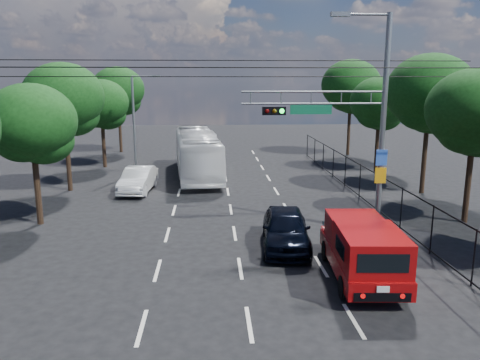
{
  "coord_description": "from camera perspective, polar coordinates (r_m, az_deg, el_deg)",
  "views": [
    {
      "loc": [
        -1.01,
        -12.0,
        6.73
      ],
      "look_at": [
        0.14,
        6.35,
        2.8
      ],
      "focal_mm": 35.0,
      "sensor_mm": 36.0,
      "label": 1
    }
  ],
  "objects": [
    {
      "name": "tree_right_b",
      "position": [
        24.38,
        26.73,
        6.86
      ],
      "size": [
        4.5,
        4.5,
        7.31
      ],
      "color": "black",
      "rests_on": "ground"
    },
    {
      "name": "lane_markings",
      "position": [
        26.87,
        -1.33,
        -2.43
      ],
      "size": [
        6.12,
        38.0,
        0.01
      ],
      "color": "beige",
      "rests_on": "ground"
    },
    {
      "name": "tree_left_b",
      "position": [
        23.59,
        -23.98,
        5.81
      ],
      "size": [
        4.08,
        4.08,
        6.63
      ],
      "color": "black",
      "rests_on": "ground"
    },
    {
      "name": "red_pickup",
      "position": [
        16.71,
        14.66,
        -8.08
      ],
      "size": [
        2.37,
        5.61,
        2.04
      ],
      "color": "black",
      "rests_on": "ground"
    },
    {
      "name": "streetlight_left",
      "position": [
        34.52,
        -12.55,
        7.15
      ],
      "size": [
        2.09,
        0.22,
        7.08
      ],
      "color": "slate",
      "rests_on": "ground"
    },
    {
      "name": "tree_right_e",
      "position": [
        43.89,
        13.37,
        10.72
      ],
      "size": [
        5.28,
        5.28,
        8.58
      ],
      "color": "black",
      "rests_on": "ground"
    },
    {
      "name": "ground",
      "position": [
        13.8,
        1.12,
        -17.14
      ],
      "size": [
        120.0,
        120.0,
        0.0
      ],
      "primitive_type": "plane",
      "color": "black",
      "rests_on": "ground"
    },
    {
      "name": "tree_left_e",
      "position": [
        45.85,
        -14.6,
        10.19
      ],
      "size": [
        4.92,
        4.92,
        7.99
      ],
      "color": "black",
      "rests_on": "ground"
    },
    {
      "name": "tree_left_d",
      "position": [
        38.01,
        -16.5,
        8.55
      ],
      "size": [
        4.2,
        4.2,
        6.83
      ],
      "color": "black",
      "rests_on": "ground"
    },
    {
      "name": "tree_right_d",
      "position": [
        36.27,
        16.64,
        8.61
      ],
      "size": [
        4.32,
        4.32,
        7.02
      ],
      "color": "black",
      "rests_on": "ground"
    },
    {
      "name": "utility_wires",
      "position": [
        20.86,
        -0.84,
        13.45
      ],
      "size": [
        22.0,
        5.04,
        0.74
      ],
      "color": "black",
      "rests_on": "ground"
    },
    {
      "name": "tree_right_c",
      "position": [
        29.93,
        22.09,
        9.29
      ],
      "size": [
        5.1,
        5.1,
        8.29
      ],
      "color": "black",
      "rests_on": "ground"
    },
    {
      "name": "white_van",
      "position": [
        29.39,
        -12.3,
        0.05
      ],
      "size": [
        2.01,
        4.69,
        1.5
      ],
      "primitive_type": "imported",
      "rotation": [
        0.0,
        0.0,
        -0.09
      ],
      "color": "silver",
      "rests_on": "ground"
    },
    {
      "name": "navy_hatchback",
      "position": [
        19.29,
        5.59,
        -5.9
      ],
      "size": [
        2.4,
        4.88,
        1.6
      ],
      "primitive_type": "imported",
      "rotation": [
        0.0,
        0.0,
        -0.11
      ],
      "color": "black",
      "rests_on": "ground"
    },
    {
      "name": "tree_left_c",
      "position": [
        30.35,
        -20.64,
        8.79
      ],
      "size": [
        4.8,
        4.8,
        7.8
      ],
      "color": "black",
      "rests_on": "ground"
    },
    {
      "name": "white_bus",
      "position": [
        33.56,
        -5.25,
        3.25
      ],
      "size": [
        3.76,
        11.78,
        3.22
      ],
      "primitive_type": "imported",
      "rotation": [
        0.0,
        0.0,
        0.09
      ],
      "color": "silver",
      "rests_on": "ground"
    },
    {
      "name": "fence_right",
      "position": [
        26.29,
        15.62,
        -0.9
      ],
      "size": [
        0.06,
        34.03,
        2.0
      ],
      "color": "black",
      "rests_on": "ground"
    },
    {
      "name": "signal_mast",
      "position": [
        21.01,
        13.98,
        7.65
      ],
      "size": [
        6.43,
        0.39,
        9.5
      ],
      "color": "slate",
      "rests_on": "ground"
    }
  ]
}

